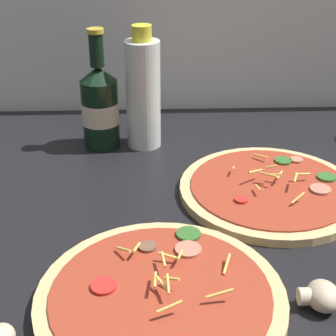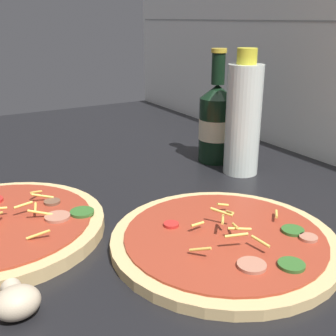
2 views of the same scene
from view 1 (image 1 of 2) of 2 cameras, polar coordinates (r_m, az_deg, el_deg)
counter_slab at (r=78.92cm, az=0.73°, el=-6.33°), size 160.00×90.00×2.50cm
pizza_near at (r=62.80cm, az=-0.79°, el=-14.21°), size 29.76×29.76×4.50cm
pizza_far at (r=85.53cm, az=11.28°, el=-2.35°), size 29.53×29.53×5.12cm
beer_bottle at (r=98.41cm, az=-7.55°, el=6.89°), size 7.03×7.03×22.61cm
oil_bottle at (r=97.09cm, az=-2.77°, el=8.32°), size 6.51×6.51×23.14cm
mushroom_left at (r=64.71cm, az=16.59°, el=-13.44°), size 4.93×4.70×3.29cm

